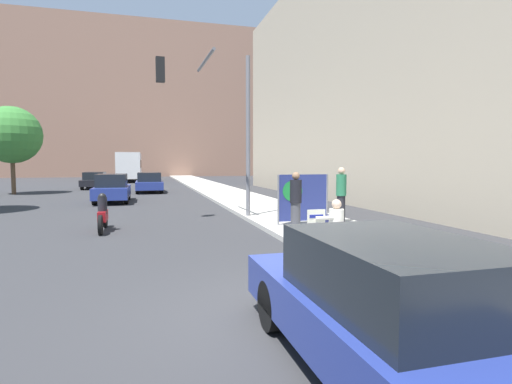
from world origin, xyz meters
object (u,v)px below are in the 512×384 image
at_px(jogger_on_sidewalk, 296,201).
at_px(traffic_light_pole, 217,107).
at_px(street_tree_midblock, 11,135).
at_px(seated_protester, 337,224).
at_px(car_on_road_distant, 95,180).
at_px(parked_car_curbside, 387,308).
at_px(motorcycle_on_road, 103,215).
at_px(protest_banner, 303,198).
at_px(pedestrian_behind, 341,194).
at_px(car_on_road_midblock, 149,183).
at_px(car_on_road_nearest, 112,188).
at_px(city_bus_on_road, 130,165).

bearing_deg(jogger_on_sidewalk, traffic_light_pole, -35.10).
bearing_deg(street_tree_midblock, jogger_on_sidewalk, -56.99).
bearing_deg(traffic_light_pole, seated_protester, -76.15).
relative_size(car_on_road_distant, street_tree_midblock, 0.80).
distance_m(traffic_light_pole, parked_car_curbside, 11.71).
xyz_separation_m(seated_protester, parked_car_curbside, (-1.85, -4.72, -0.06)).
height_order(traffic_light_pole, motorcycle_on_road, traffic_light_pole).
relative_size(seated_protester, car_on_road_distant, 0.24).
xyz_separation_m(protest_banner, parked_car_curbside, (-2.64, -8.75, -0.30)).
xyz_separation_m(pedestrian_behind, protest_banner, (-1.35, 0.07, -0.09)).
bearing_deg(protest_banner, motorcycle_on_road, 169.64).
relative_size(seated_protester, car_on_road_midblock, 0.28).
distance_m(traffic_light_pole, street_tree_midblock, 19.68).
bearing_deg(pedestrian_behind, motorcycle_on_road, -24.21).
relative_size(pedestrian_behind, protest_banner, 1.05).
relative_size(car_on_road_nearest, street_tree_midblock, 0.74).
bearing_deg(parked_car_curbside, motorcycle_on_road, 110.08).
height_order(jogger_on_sidewalk, motorcycle_on_road, jogger_on_sidewalk).
xyz_separation_m(car_on_road_midblock, street_tree_midblock, (-8.97, 0.63, 3.31)).
height_order(car_on_road_midblock, motorcycle_on_road, car_on_road_midblock).
bearing_deg(car_on_road_distant, car_on_road_nearest, -79.53).
xyz_separation_m(protest_banner, city_bus_on_road, (-6.82, 37.46, 0.88)).
relative_size(pedestrian_behind, motorcycle_on_road, 0.89).
bearing_deg(seated_protester, car_on_road_nearest, 133.44).
distance_m(parked_car_curbside, car_on_road_midblock, 26.73).
bearing_deg(traffic_light_pole, car_on_road_nearest, 117.16).
xyz_separation_m(traffic_light_pole, car_on_road_midblock, (-2.35, 15.47, -3.45)).
relative_size(seated_protester, street_tree_midblock, 0.20).
relative_size(car_on_road_midblock, street_tree_midblock, 0.70).
relative_size(traffic_light_pole, street_tree_midblock, 0.99).
bearing_deg(street_tree_midblock, protest_banner, -53.51).
xyz_separation_m(jogger_on_sidewalk, car_on_road_midblock, (-3.97, 19.28, -0.31)).
bearing_deg(car_on_road_midblock, street_tree_midblock, 176.00).
xyz_separation_m(traffic_light_pole, parked_car_curbside, (-0.25, -11.18, -3.46)).
bearing_deg(protest_banner, traffic_light_pole, 134.39).
distance_m(pedestrian_behind, car_on_road_midblock, 18.98).
xyz_separation_m(car_on_road_nearest, city_bus_on_road, (-0.08, 26.54, 1.13)).
relative_size(seated_protester, car_on_road_nearest, 0.27).
height_order(seated_protester, car_on_road_midblock, car_on_road_midblock).
bearing_deg(pedestrian_behind, jogger_on_sidewalk, 16.51).
xyz_separation_m(pedestrian_behind, car_on_road_distant, (-10.46, 23.83, -0.40)).
relative_size(jogger_on_sidewalk, street_tree_midblock, 0.29).
height_order(car_on_road_distant, city_bus_on_road, city_bus_on_road).
relative_size(seated_protester, jogger_on_sidewalk, 0.68).
bearing_deg(jogger_on_sidewalk, pedestrian_behind, -116.37).
height_order(traffic_light_pole, car_on_road_midblock, traffic_light_pole).
bearing_deg(car_on_road_distant, jogger_on_sidewalk, -71.65).
bearing_deg(pedestrian_behind, traffic_light_pole, -48.99).
xyz_separation_m(parked_car_curbside, car_on_road_distant, (-6.47, 32.52, -0.01)).
distance_m(city_bus_on_road, street_tree_midblock, 20.26).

